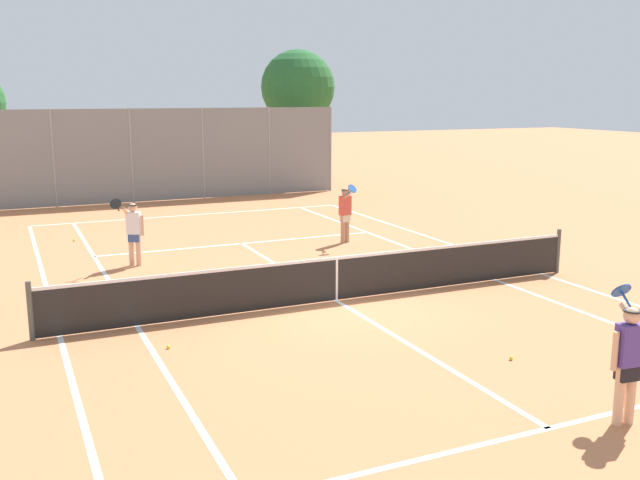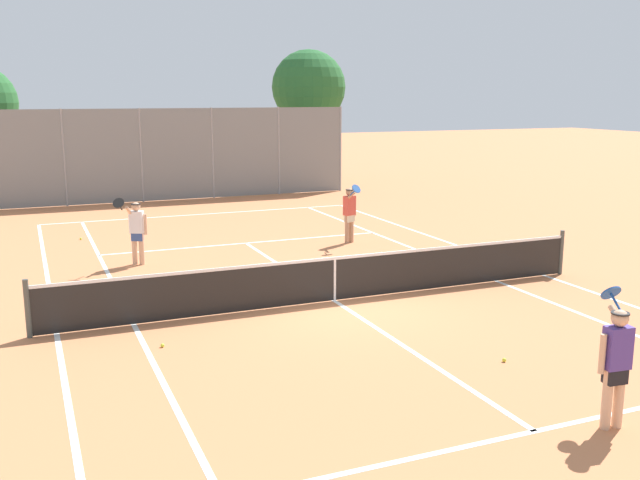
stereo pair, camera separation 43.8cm
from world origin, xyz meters
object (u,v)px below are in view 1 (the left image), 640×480
(tennis_net, at_px, (337,277))
(loose_tennis_ball_4, at_px, (165,291))
(tree_behind_right, at_px, (298,90))
(player_far_right, at_px, (345,211))
(loose_tennis_ball_1, at_px, (168,347))
(player_near_side, at_px, (628,357))
(player_far_left, at_px, (134,230))
(loose_tennis_ball_5, at_px, (511,358))
(loose_tennis_ball_3, at_px, (74,240))

(tennis_net, bearing_deg, loose_tennis_ball_4, 146.32)
(tennis_net, height_order, tree_behind_right, tree_behind_right)
(player_far_right, height_order, loose_tennis_ball_1, player_far_right)
(tennis_net, xyz_separation_m, tree_behind_right, (7.03, 19.02, 3.94))
(player_near_side, height_order, player_far_left, same)
(player_near_side, height_order, loose_tennis_ball_4, player_near_side)
(tennis_net, bearing_deg, loose_tennis_ball_5, -74.95)
(player_far_left, relative_size, loose_tennis_ball_5, 26.88)
(loose_tennis_ball_4, distance_m, loose_tennis_ball_5, 7.67)
(loose_tennis_ball_1, bearing_deg, player_far_left, 84.98)
(loose_tennis_ball_5, bearing_deg, player_near_side, -93.62)
(loose_tennis_ball_3, bearing_deg, tree_behind_right, 41.87)
(player_far_left, distance_m, loose_tennis_ball_3, 4.12)
(loose_tennis_ball_3, xyz_separation_m, loose_tennis_ball_5, (5.55, -13.01, 0.00))
(tennis_net, xyz_separation_m, loose_tennis_ball_4, (-3.16, 2.11, -0.48))
(loose_tennis_ball_5, bearing_deg, tree_behind_right, 75.79)
(tree_behind_right, bearing_deg, loose_tennis_ball_5, -104.21)
(player_far_left, xyz_separation_m, loose_tennis_ball_4, (0.14, -2.80, -0.89))
(player_far_left, relative_size, loose_tennis_ball_4, 26.88)
(player_far_right, bearing_deg, loose_tennis_ball_3, 154.36)
(loose_tennis_ball_3, height_order, tree_behind_right, tree_behind_right)
(player_far_left, relative_size, tree_behind_right, 0.28)
(loose_tennis_ball_4, bearing_deg, loose_tennis_ball_1, -101.19)
(loose_tennis_ball_5, bearing_deg, player_far_left, 115.89)
(player_far_left, xyz_separation_m, player_far_right, (6.11, 0.40, 0.00))
(loose_tennis_ball_1, xyz_separation_m, loose_tennis_ball_5, (5.00, -2.82, 0.00))
(loose_tennis_ball_4, bearing_deg, player_far_right, 28.15)
(loose_tennis_ball_3, bearing_deg, loose_tennis_ball_4, -79.38)
(player_near_side, height_order, loose_tennis_ball_1, player_near_side)
(loose_tennis_ball_5, distance_m, tree_behind_right, 24.40)
(loose_tennis_ball_5, bearing_deg, tennis_net, 105.05)
(loose_tennis_ball_1, distance_m, tree_behind_right, 23.58)
(loose_tennis_ball_1, bearing_deg, loose_tennis_ball_4, 78.81)
(loose_tennis_ball_1, bearing_deg, loose_tennis_ball_5, -29.47)
(tennis_net, height_order, player_far_right, player_far_right)
(player_far_left, distance_m, loose_tennis_ball_1, 6.41)
(tennis_net, bearing_deg, player_near_side, -81.60)
(loose_tennis_ball_1, relative_size, loose_tennis_ball_4, 1.00)
(loose_tennis_ball_3, relative_size, loose_tennis_ball_4, 1.00)
(player_far_right, bearing_deg, loose_tennis_ball_4, -151.85)
(tennis_net, xyz_separation_m, player_far_right, (2.81, 5.30, 0.42))
(loose_tennis_ball_1, bearing_deg, player_far_right, 45.21)
(player_far_left, distance_m, tree_behind_right, 17.85)
(loose_tennis_ball_4, bearing_deg, player_near_side, -64.73)
(loose_tennis_ball_4, bearing_deg, loose_tennis_ball_5, -55.89)
(tree_behind_right, bearing_deg, loose_tennis_ball_4, -121.06)
(player_near_side, distance_m, loose_tennis_ball_1, 7.20)
(player_near_side, xyz_separation_m, loose_tennis_ball_1, (-4.84, 5.26, -0.89))
(tennis_net, relative_size, player_far_left, 6.76)
(player_near_side, bearing_deg, loose_tennis_ball_4, 115.27)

